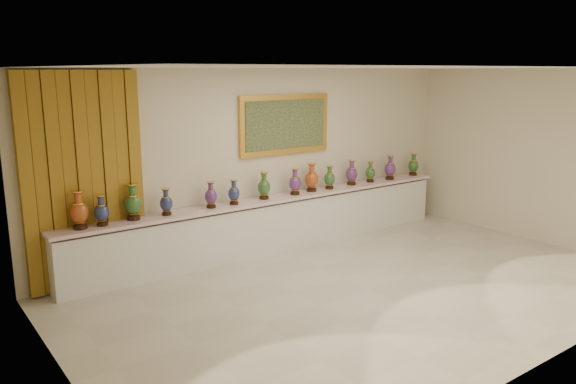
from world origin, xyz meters
The scene contains 18 objects.
ground centered at (0.00, 0.00, 0.00)m, with size 8.00×8.00×0.00m, color beige.
room centered at (-2.49, 2.44, 1.59)m, with size 8.00×8.00×8.00m.
counter centered at (0.00, 2.27, 0.44)m, with size 7.28×0.48×0.90m.
vase_0 centered at (-3.18, 2.24, 1.13)m, with size 0.28×0.28×0.52m.
vase_1 centered at (-2.89, 2.22, 1.09)m, with size 0.26×0.26×0.43m.
vase_2 centered at (-2.43, 2.27, 1.13)m, with size 0.28×0.28×0.52m.
vase_3 centered at (-1.95, 2.23, 1.08)m, with size 0.22×0.22×0.40m.
vase_4 centered at (-1.21, 2.24, 1.08)m, with size 0.24×0.24×0.41m.
vase_5 centered at (-0.81, 2.22, 1.08)m, with size 0.21×0.21×0.40m.
vase_6 centered at (-0.22, 2.25, 1.10)m, with size 0.24×0.24×0.45m.
vase_7 centered at (0.39, 2.22, 1.10)m, with size 0.22×0.22×0.45m.
vase_8 centered at (0.79, 2.26, 1.12)m, with size 0.30×0.30×0.49m.
vase_9 centered at (1.17, 2.23, 1.09)m, with size 0.24×0.24×0.42m.
vase_10 centered at (1.74, 2.27, 1.11)m, with size 0.24×0.24×0.46m.
vase_11 centered at (2.20, 2.25, 1.08)m, with size 0.23×0.23×0.39m.
vase_12 centered at (2.69, 2.22, 1.11)m, with size 0.25×0.25×0.47m.
vase_13 centered at (3.39, 2.24, 1.10)m, with size 0.24×0.24×0.44m.
label_card centered at (-1.45, 2.13, 0.90)m, with size 0.10×0.06×0.00m, color white.
Camera 1 is at (-5.22, -5.20, 2.97)m, focal length 35.00 mm.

